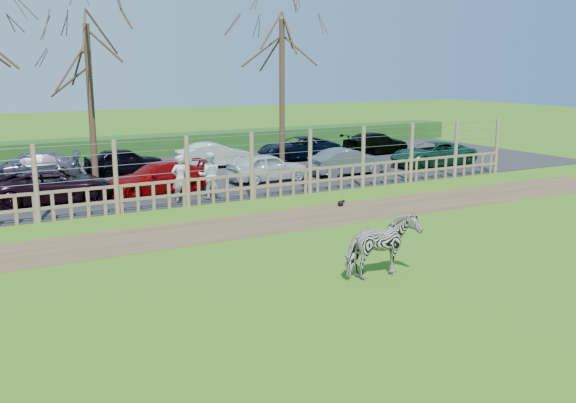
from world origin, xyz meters
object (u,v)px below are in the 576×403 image
zebra (382,246)px  car_3 (158,178)px  tree_mid (89,66)px  visitor_b (210,175)px  car_12 (298,148)px  car_13 (376,143)px  car_2 (54,186)px  car_5 (349,162)px  car_10 (124,161)px  car_9 (31,166)px  visitor_a (180,179)px  tree_right (282,58)px  car_11 (214,155)px  car_4 (268,167)px  car_6 (433,154)px  crow (341,203)px

zebra → car_3: (-1.50, 12.23, -0.12)m
tree_mid → visitor_b: size_ratio=3.96×
visitor_b → car_12: bearing=-118.2°
car_13 → car_2: bearing=98.6°
car_5 → car_10: bearing=64.0°
tree_mid → zebra: 15.95m
car_3 → car_9: same height
visitor_a → car_2: visitor_a is taller
tree_right → car_2: size_ratio=1.70×
car_11 → car_13: bearing=-85.8°
visitor_b → car_11: (2.99, 6.81, -0.26)m
tree_mid → car_4: size_ratio=1.94×
car_2 → car_13: (17.98, 4.94, 0.00)m
car_3 → car_2: bearing=-98.2°
visitor_a → car_9: size_ratio=0.42×
car_5 → car_10: size_ratio=1.03×
car_2 → car_12: same height
zebra → car_3: bearing=6.1°
tree_right → car_3: bearing=-155.3°
tree_right → car_4: bearing=-127.6°
zebra → car_11: 17.41m
car_3 → car_6: 13.87m
car_4 → car_6: size_ratio=0.82×
zebra → car_5: (7.35, 12.20, -0.12)m
car_12 → car_6: bearing=48.2°
car_9 → car_10: size_ratio=1.17×
car_5 → visitor_b: bearing=108.3°
visitor_b → car_11: visitor_b is taller
tree_right → car_12: size_ratio=1.70×
car_3 → car_4: same height
visitor_b → car_13: size_ratio=0.42×
car_6 → car_12: size_ratio=1.00×
visitor_a → visitor_b: bearing=-173.4°
tree_right → zebra: (-5.73, -15.56, -4.48)m
car_5 → car_6: bearing=-83.9°
car_11 → car_13: (9.80, 0.19, 0.00)m
visitor_a → car_6: size_ratio=0.40×
tree_mid → car_10: 5.15m
crow → car_5: bearing=53.4°
tree_mid → zebra: size_ratio=3.81×
crow → car_3: 7.25m
car_13 → car_12: bearing=82.1°
crow → car_13: 13.88m
visitor_a → car_11: size_ratio=0.47×
car_3 → car_12: same height
tree_mid → crow: tree_mid is taller
car_5 → car_12: size_ratio=0.84×
car_3 → car_4: size_ratio=1.17×
tree_mid → visitor_b: (3.15, -4.70, -3.96)m
car_5 → crow: bearing=147.9°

